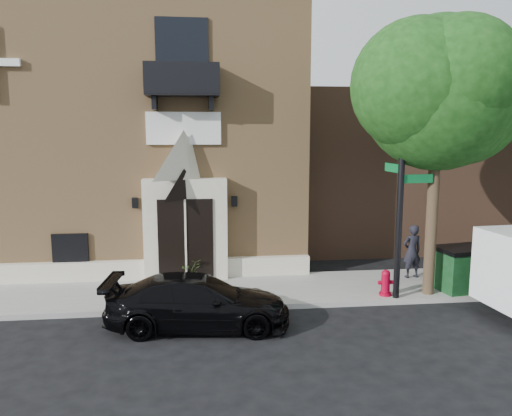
{
  "coord_description": "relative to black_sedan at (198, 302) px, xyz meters",
  "views": [
    {
      "loc": [
        -0.55,
        -12.84,
        4.81
      ],
      "look_at": [
        1.15,
        2.0,
        2.51
      ],
      "focal_mm": 35.0,
      "sensor_mm": 36.0,
      "label": 1
    }
  ],
  "objects": [
    {
      "name": "pedestrian_near",
      "position": [
        6.81,
        3.02,
        0.36
      ],
      "size": [
        0.68,
        0.49,
        1.72
      ],
      "primitive_type": "imported",
      "rotation": [
        0.0,
        0.0,
        3.28
      ],
      "color": "black",
      "rests_on": "sidewalk"
    },
    {
      "name": "ground",
      "position": [
        0.63,
        0.98,
        -0.65
      ],
      "size": [
        120.0,
        120.0,
        0.0
      ],
      "primitive_type": "plane",
      "color": "black",
      "rests_on": "ground"
    },
    {
      "name": "planter",
      "position": [
        -0.23,
        3.42,
        -0.14
      ],
      "size": [
        0.8,
        0.74,
        0.72
      ],
      "primitive_type": "imported",
      "rotation": [
        0.0,
        0.0,
        0.33
      ],
      "color": "#3F5927",
      "rests_on": "sidewalk"
    },
    {
      "name": "street_sign",
      "position": [
        5.58,
        1.2,
        2.78
      ],
      "size": [
        1.06,
        1.04,
        6.52
      ],
      "rotation": [
        0.0,
        0.0,
        0.09
      ],
      "color": "black",
      "rests_on": "sidewalk"
    },
    {
      "name": "street_tree_left",
      "position": [
        6.65,
        1.33,
        5.21
      ],
      "size": [
        4.97,
        4.38,
        7.77
      ],
      "color": "#38281C",
      "rests_on": "sidewalk"
    },
    {
      "name": "dumpster",
      "position": [
        8.01,
        1.7,
        0.15
      ],
      "size": [
        2.12,
        1.42,
        1.28
      ],
      "rotation": [
        0.0,
        0.0,
        0.16
      ],
      "color": "#0F3714",
      "rests_on": "sidewalk"
    },
    {
      "name": "neighbour_building",
      "position": [
        12.63,
        9.98,
        2.55
      ],
      "size": [
        18.0,
        8.0,
        6.4
      ],
      "primitive_type": "cube",
      "color": "brown",
      "rests_on": "ground"
    },
    {
      "name": "church",
      "position": [
        -2.36,
        8.93,
        3.98
      ],
      "size": [
        12.2,
        11.01,
        9.3
      ],
      "color": "tan",
      "rests_on": "ground"
    },
    {
      "name": "sidewalk",
      "position": [
        1.63,
        2.48,
        -0.58
      ],
      "size": [
        42.0,
        3.0,
        0.15
      ],
      "primitive_type": "cube",
      "color": "gray",
      "rests_on": "ground"
    },
    {
      "name": "fire_hydrant",
      "position": [
        5.33,
        1.4,
        -0.13
      ],
      "size": [
        0.43,
        0.34,
        0.75
      ],
      "color": "maroon",
      "rests_on": "sidewalk"
    },
    {
      "name": "black_sedan",
      "position": [
        0.0,
        0.0,
        0.0
      ],
      "size": [
        4.64,
        2.19,
        1.31
      ],
      "primitive_type": "imported",
      "rotation": [
        0.0,
        0.0,
        1.49
      ],
      "color": "black",
      "rests_on": "ground"
    }
  ]
}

